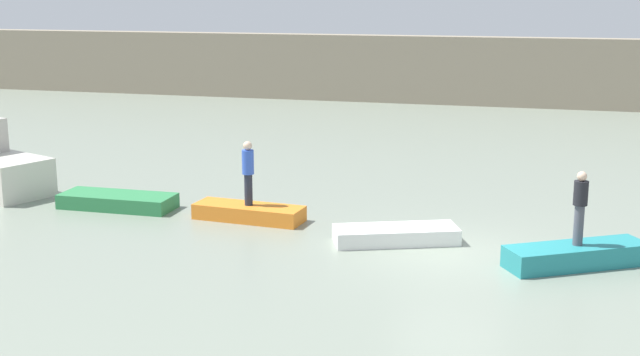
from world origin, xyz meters
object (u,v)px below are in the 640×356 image
(rowboat_green, at_px, (118,201))
(rowboat_white, at_px, (396,235))
(rowboat_orange, at_px, (249,213))
(rowboat_teal, at_px, (576,256))
(person_blue_shirt, at_px, (248,170))
(person_dark_shirt, at_px, (580,204))

(rowboat_green, bearing_deg, rowboat_white, -8.72)
(rowboat_orange, distance_m, rowboat_white, 4.34)
(rowboat_teal, height_order, person_blue_shirt, person_blue_shirt)
(person_blue_shirt, bearing_deg, rowboat_white, -12.95)
(rowboat_white, bearing_deg, rowboat_green, 149.59)
(rowboat_white, relative_size, person_blue_shirt, 1.73)
(rowboat_orange, relative_size, person_blue_shirt, 1.71)
(rowboat_green, relative_size, rowboat_orange, 1.09)
(rowboat_orange, relative_size, rowboat_teal, 0.91)
(person_blue_shirt, height_order, person_dark_shirt, person_dark_shirt)
(rowboat_white, distance_m, person_dark_shirt, 4.51)
(person_dark_shirt, bearing_deg, rowboat_white, 170.92)
(rowboat_green, relative_size, rowboat_white, 1.08)
(rowboat_white, relative_size, rowboat_teal, 0.92)
(rowboat_teal, relative_size, person_blue_shirt, 1.89)
(rowboat_orange, bearing_deg, rowboat_green, -178.12)
(rowboat_white, bearing_deg, person_dark_shirt, -31.49)
(rowboat_white, distance_m, rowboat_teal, 4.33)
(person_blue_shirt, bearing_deg, rowboat_green, 177.27)
(person_blue_shirt, relative_size, person_dark_shirt, 1.03)
(rowboat_orange, bearing_deg, person_dark_shirt, -6.41)
(rowboat_white, xyz_separation_m, person_blue_shirt, (-4.23, 0.97, 1.20))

